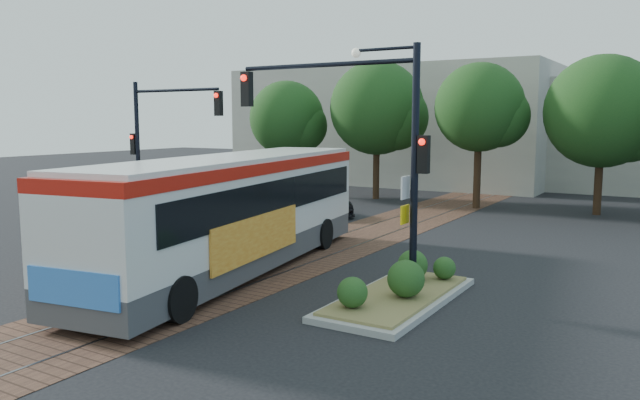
{
  "coord_description": "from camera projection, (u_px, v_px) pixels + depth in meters",
  "views": [
    {
      "loc": [
        10.85,
        -14.67,
        4.43
      ],
      "look_at": [
        -0.5,
        4.09,
        1.6
      ],
      "focal_mm": 35.0,
      "sensor_mm": 36.0,
      "label": 1
    }
  ],
  "objects": [
    {
      "name": "trackbed",
      "position": [
        331.0,
        246.0,
        21.98
      ],
      "size": [
        3.6,
        40.0,
        0.02
      ],
      "color": "brown",
      "rests_on": "ground"
    },
    {
      "name": "officer",
      "position": [
        124.0,
        210.0,
        24.18
      ],
      "size": [
        0.83,
        0.79,
        1.91
      ],
      "primitive_type": "imported",
      "rotation": [
        0.0,
        0.0,
        3.81
      ],
      "color": "black",
      "rests_on": "ground"
    },
    {
      "name": "signal_pole_left",
      "position": [
        156.0,
        133.0,
        25.78
      ],
      "size": [
        4.99,
        0.34,
        6.0
      ],
      "color": "black",
      "rests_on": "ground"
    },
    {
      "name": "tree_row",
      "position": [
        476.0,
        111.0,
        31.28
      ],
      "size": [
        26.4,
        5.6,
        7.67
      ],
      "color": "#382314",
      "rests_on": "ground"
    },
    {
      "name": "parked_car",
      "position": [
        313.0,
        200.0,
        29.14
      ],
      "size": [
        5.03,
        3.57,
        1.35
      ],
      "primitive_type": "imported",
      "rotation": [
        0.0,
        0.0,
        1.17
      ],
      "color": "black",
      "rests_on": "ground"
    },
    {
      "name": "city_bus",
      "position": [
        234.0,
        208.0,
        18.14
      ],
      "size": [
        4.62,
        12.9,
        3.38
      ],
      "rotation": [
        0.0,
        0.0,
        0.16
      ],
      "color": "#424245",
      "rests_on": "ground"
    },
    {
      "name": "warehouses",
      "position": [
        505.0,
        129.0,
        42.76
      ],
      "size": [
        40.0,
        13.0,
        8.0
      ],
      "color": "#ADA899",
      "rests_on": "ground"
    },
    {
      "name": "traffic_island",
      "position": [
        400.0,
        288.0,
        15.31
      ],
      "size": [
        2.2,
        5.2,
        1.13
      ],
      "color": "gray",
      "rests_on": "ground"
    },
    {
      "name": "signal_pole_main",
      "position": [
        368.0,
        131.0,
        15.38
      ],
      "size": [
        5.49,
        0.46,
        6.0
      ],
      "color": "black",
      "rests_on": "ground"
    },
    {
      "name": "ground",
      "position": [
        263.0,
        269.0,
        18.59
      ],
      "size": [
        120.0,
        120.0,
        0.0
      ],
      "primitive_type": "plane",
      "color": "black",
      "rests_on": "ground"
    }
  ]
}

